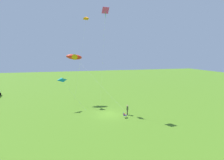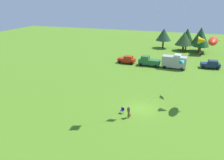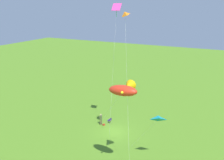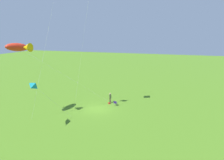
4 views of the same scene
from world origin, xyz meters
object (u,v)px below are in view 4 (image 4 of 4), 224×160
Objects in this scene: folding_chair at (115,103)px; kite_delta_teal at (36,85)px; backpack_on_grass at (109,103)px; kite_large_fish at (20,47)px; person_kite_flyer at (110,97)px.

folding_chair is 12.89m from kite_delta_teal.
kite_large_fish is at bearing 38.53° from backpack_on_grass.
kite_delta_teal is (-3.86, 2.35, -4.02)m from kite_large_fish.
kite_delta_teal is (6.91, 9.56, 5.20)m from folding_chair.
folding_chair is at bearing 159.61° from backpack_on_grass.
kite_large_fish reaches higher than kite_delta_teal.
kite_large_fish reaches higher than person_kite_flyer.
kite_large_fish reaches higher than backpack_on_grass.
backpack_on_grass is 12.80m from kite_delta_teal.
person_kite_flyer reaches higher than folding_chair.
backpack_on_grass is 0.05× the size of kite_delta_teal.
person_kite_flyer is at bearing -139.76° from kite_large_fish.
person_kite_flyer is 5.44× the size of backpack_on_grass.
kite_delta_teal reaches higher than folding_chair.
kite_large_fish is (9.61, 8.13, 8.69)m from person_kite_flyer.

